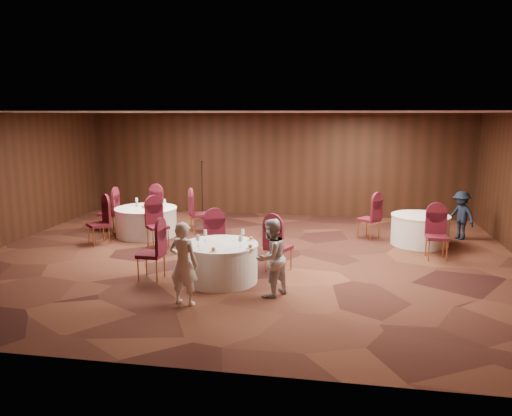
% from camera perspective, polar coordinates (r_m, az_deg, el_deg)
% --- Properties ---
extents(ground, '(12.00, 12.00, 0.00)m').
position_cam_1_polar(ground, '(11.22, -1.19, -5.68)').
color(ground, black).
rests_on(ground, ground).
extents(room_shell, '(12.00, 12.00, 12.00)m').
position_cam_1_polar(room_shell, '(10.83, -1.23, 4.34)').
color(room_shell, silver).
rests_on(room_shell, ground).
extents(table_main, '(1.43, 1.43, 0.74)m').
position_cam_1_polar(table_main, '(9.62, -4.04, -6.18)').
color(table_main, white).
rests_on(table_main, ground).
extents(table_left, '(1.62, 1.62, 0.74)m').
position_cam_1_polar(table_left, '(13.49, -12.42, -1.49)').
color(table_left, white).
rests_on(table_left, ground).
extents(table_right, '(1.40, 1.40, 0.74)m').
position_cam_1_polar(table_right, '(12.88, 18.23, -2.35)').
color(table_right, white).
rests_on(table_right, ground).
extents(chairs_main, '(2.98, 1.94, 1.00)m').
position_cam_1_polar(chairs_main, '(10.25, -4.73, -4.40)').
color(chairs_main, '#3B0B17').
rests_on(chairs_main, ground).
extents(chairs_left, '(3.13, 3.04, 1.00)m').
position_cam_1_polar(chairs_left, '(13.47, -12.49, -0.97)').
color(chairs_left, '#3B0B17').
rests_on(chairs_left, ground).
extents(chairs_right, '(2.01, 2.29, 1.00)m').
position_cam_1_polar(chairs_right, '(12.42, 16.17, -2.12)').
color(chairs_right, '#3B0B17').
rests_on(chairs_right, ground).
extents(tabletop_main, '(1.10, 1.07, 0.22)m').
position_cam_1_polar(tabletop_main, '(9.38, -3.00, -3.68)').
color(tabletop_main, silver).
rests_on(tabletop_main, table_main).
extents(tabletop_left, '(0.90, 0.77, 0.22)m').
position_cam_1_polar(tabletop_left, '(13.39, -12.47, 0.37)').
color(tabletop_left, silver).
rests_on(tabletop_left, table_left).
extents(tabletop_right, '(0.08, 0.08, 0.22)m').
position_cam_1_polar(tabletop_right, '(12.58, 19.50, -0.30)').
color(tabletop_right, silver).
rests_on(tabletop_right, table_right).
extents(mic_stand, '(0.24, 0.24, 1.76)m').
position_cam_1_polar(mic_stand, '(15.46, -6.15, 0.81)').
color(mic_stand, black).
rests_on(mic_stand, ground).
extents(woman_a, '(0.58, 0.44, 1.42)m').
position_cam_1_polar(woman_a, '(8.44, -8.29, -6.30)').
color(woman_a, white).
rests_on(woman_a, ground).
extents(woman_b, '(0.81, 0.85, 1.39)m').
position_cam_1_polar(woman_b, '(8.75, 1.70, -5.70)').
color(woman_b, silver).
rests_on(woman_b, ground).
extents(man_c, '(0.85, 0.92, 1.25)m').
position_cam_1_polar(man_c, '(13.75, 22.38, -0.77)').
color(man_c, black).
rests_on(man_c, ground).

